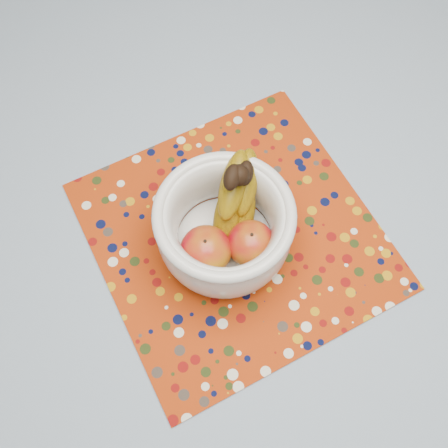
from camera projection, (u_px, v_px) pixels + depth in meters
name	position (u px, v px, depth m)	size (l,w,h in m)	color
table	(266.00, 228.00, 1.00)	(1.20, 1.20, 0.75)	brown
tablecloth	(270.00, 209.00, 0.92)	(1.32, 1.32, 0.01)	slate
placemat	(235.00, 235.00, 0.89)	(0.46, 0.46, 0.00)	#952A08
fruit_bowl	(229.00, 221.00, 0.82)	(0.22, 0.23, 0.18)	silver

